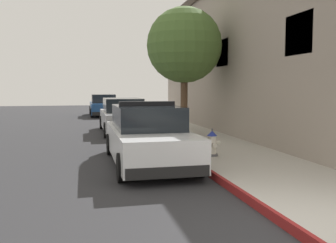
% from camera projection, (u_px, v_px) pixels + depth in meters
% --- Properties ---
extents(ground_plane, '(28.57, 60.00, 0.20)m').
position_uv_depth(ground_plane, '(35.00, 146.00, 13.72)').
color(ground_plane, '#2B2B2D').
extents(sidewalk_pavement, '(2.79, 60.00, 0.16)m').
position_uv_depth(sidewalk_pavement, '(191.00, 136.00, 15.05)').
color(sidewalk_pavement, '#ADA89E').
rests_on(sidewalk_pavement, ground).
extents(curb_painted_edge, '(0.08, 60.00, 0.16)m').
position_uv_depth(curb_painted_edge, '(156.00, 137.00, 14.72)').
color(curb_painted_edge, maroon).
rests_on(curb_painted_edge, ground).
extents(storefront_building, '(5.74, 20.00, 6.67)m').
position_uv_depth(storefront_building, '(282.00, 57.00, 15.90)').
color(storefront_building, gray).
rests_on(storefront_building, ground).
extents(police_cruiser, '(1.94, 4.84, 1.68)m').
position_uv_depth(police_cruiser, '(148.00, 137.00, 9.88)').
color(police_cruiser, white).
rests_on(police_cruiser, ground).
extents(parked_car_silver_ahead, '(1.94, 4.84, 1.56)m').
position_uv_depth(parked_car_silver_ahead, '(123.00, 116.00, 17.00)').
color(parked_car_silver_ahead, '#B2B5BA').
rests_on(parked_car_silver_ahead, ground).
extents(parked_car_dark_far, '(1.94, 4.84, 1.56)m').
position_uv_depth(parked_car_dark_far, '(103.00, 106.00, 27.11)').
color(parked_car_dark_far, navy).
rests_on(parked_car_dark_far, ground).
extents(fire_hydrant, '(0.44, 0.40, 0.76)m').
position_uv_depth(fire_hydrant, '(212.00, 143.00, 10.24)').
color(fire_hydrant, '#4C4C51').
rests_on(fire_hydrant, sidewalk_pavement).
extents(street_tree, '(2.95, 2.95, 5.01)m').
position_uv_depth(street_tree, '(184.00, 46.00, 14.53)').
color(street_tree, brown).
rests_on(street_tree, sidewalk_pavement).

